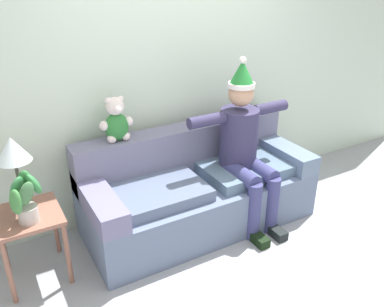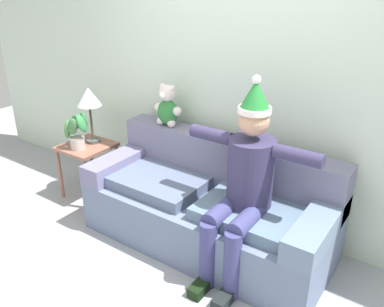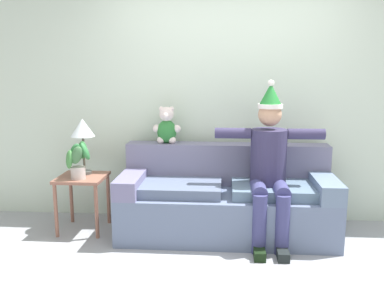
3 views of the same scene
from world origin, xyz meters
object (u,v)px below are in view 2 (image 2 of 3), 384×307
Objects in this scene: person_seated at (244,181)px; teddy_bear at (168,107)px; table_lamp at (89,100)px; potted_plant at (77,130)px; couch at (209,206)px; side_table at (87,154)px.

person_seated reaches higher than teddy_bear.
table_lamp is 0.32m from potted_plant.
person_seated is 3.97× the size of teddy_bear.
person_seated is at bearing -23.02° from couch.
person_seated is (0.39, -0.17, 0.43)m from couch.
teddy_bear is 0.84m from table_lamp.
table_lamp is (-0.82, -0.19, -0.02)m from teddy_bear.
teddy_bear reaches higher than couch.
teddy_bear reaches higher than potted_plant.
potted_plant is (-0.82, -0.38, -0.28)m from teddy_bear.
couch is 1.45m from side_table.
couch is at bearing 156.98° from person_seated.
side_table is 0.99× the size of table_lamp.
person_seated reaches higher than potted_plant.
potted_plant reaches higher than side_table.
couch is at bearing 1.34° from side_table.
table_lamp is at bearing 91.00° from side_table.
side_table is at bearing -178.66° from couch.
table_lamp is (-1.44, 0.06, 0.67)m from couch.
side_table is (-0.82, -0.29, -0.57)m from teddy_bear.
potted_plant is (-1.44, -0.13, 0.42)m from couch.
couch is 1.36× the size of person_seated.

